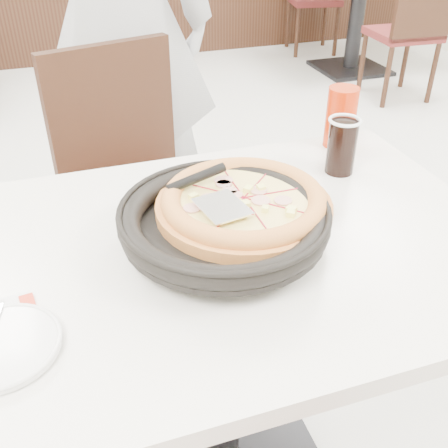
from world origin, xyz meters
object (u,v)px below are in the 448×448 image
object	(u,v)px
side_plate	(1,347)
bg_table_right	(356,24)
diner_person	(117,17)
main_table	(216,371)
red_cup	(341,117)
chair_far	(146,207)
pizza	(244,207)
bg_chair_right_near	(403,30)
pizza_pan	(224,227)
cola_glass	(342,148)

from	to	relation	value
side_plate	bg_table_right	size ratio (longest dim) A/B	0.15
diner_person	bg_table_right	bearing A→B (deg)	-119.52
main_table	red_cup	xyz separation A→B (m)	(0.46, 0.33, 0.45)
chair_far	diner_person	xyz separation A→B (m)	(0.04, 0.53, 0.47)
pizza	red_cup	size ratio (longest dim) A/B	2.20
pizza	bg_table_right	xyz separation A→B (m)	(2.10, 3.04, -0.44)
red_cup	bg_chair_right_near	distance (m)	2.67
main_table	diner_person	xyz separation A→B (m)	(0.01, 1.16, 0.57)
diner_person	bg_chair_right_near	world-z (taller)	diner_person
main_table	side_plate	size ratio (longest dim) A/B	6.63
bg_table_right	diner_person	bearing A→B (deg)	-138.65
diner_person	pizza	bearing A→B (deg)	112.15
pizza	red_cup	xyz separation A→B (m)	(0.39, 0.31, 0.02)
chair_far	pizza_pan	bearing A→B (deg)	78.97
chair_far	pizza_pan	distance (m)	0.72
diner_person	bg_table_right	xyz separation A→B (m)	(2.16, 1.90, -0.57)
bg_table_right	bg_chair_right_near	bearing A→B (deg)	-92.81
side_plate	bg_table_right	bearing A→B (deg)	51.54
pizza_pan	diner_person	distance (m)	1.18
side_plate	bg_table_right	distance (m)	4.14
side_plate	bg_table_right	world-z (taller)	side_plate
main_table	bg_table_right	distance (m)	3.75
pizza_pan	diner_person	world-z (taller)	diner_person
chair_far	diner_person	size ratio (longest dim) A/B	0.50
cola_glass	side_plate	bearing A→B (deg)	-155.04
cola_glass	red_cup	distance (m)	0.16
red_cup	diner_person	distance (m)	0.95
bg_table_right	cola_glass	bearing A→B (deg)	-121.90
pizza	red_cup	bearing A→B (deg)	38.90
main_table	pizza_pan	world-z (taller)	pizza_pan
cola_glass	diner_person	xyz separation A→B (m)	(-0.38, 0.96, 0.13)
bg_table_right	bg_chair_right_near	world-z (taller)	bg_chair_right_near
pizza	cola_glass	world-z (taller)	cola_glass
side_plate	red_cup	world-z (taller)	red_cup
red_cup	chair_far	bearing A→B (deg)	149.36
main_table	chair_far	size ratio (longest dim) A/B	1.26
chair_far	bg_table_right	xyz separation A→B (m)	(2.20, 2.43, -0.10)
red_cup	diner_person	world-z (taller)	diner_person
pizza	bg_chair_right_near	bearing A→B (deg)	48.86
pizza	bg_chair_right_near	distance (m)	3.16
red_cup	bg_chair_right_near	world-z (taller)	bg_chair_right_near
red_cup	bg_table_right	world-z (taller)	red_cup
chair_far	cola_glass	xyz separation A→B (m)	(0.42, -0.43, 0.34)
diner_person	pizza_pan	bearing A→B (deg)	109.52
chair_far	red_cup	distance (m)	0.68
pizza_pan	bg_table_right	world-z (taller)	pizza_pan
pizza_pan	bg_table_right	size ratio (longest dim) A/B	0.33
cola_glass	bg_chair_right_near	distance (m)	2.82
bg_table_right	bg_chair_right_near	xyz separation A→B (m)	(-0.03, -0.67, 0.10)
pizza	main_table	bearing A→B (deg)	-164.22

